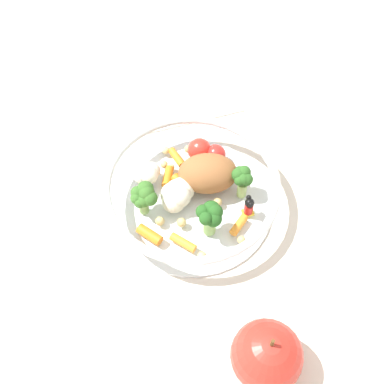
{
  "coord_description": "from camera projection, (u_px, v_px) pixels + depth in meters",
  "views": [
    {
      "loc": [
        -0.1,
        -0.31,
        0.54
      ],
      "look_at": [
        0.0,
        0.01,
        0.03
      ],
      "focal_mm": 46.47,
      "sensor_mm": 36.0,
      "label": 1
    }
  ],
  "objects": [
    {
      "name": "ground_plane",
      "position": [
        194.0,
        210.0,
        0.63
      ],
      "size": [
        2.4,
        2.4,
        0.0
      ],
      "primitive_type": "plane",
      "color": "silver"
    },
    {
      "name": "food_container",
      "position": [
        191.0,
        188.0,
        0.62
      ],
      "size": [
        0.22,
        0.22,
        0.06
      ],
      "color": "white",
      "rests_on": "ground_plane"
    },
    {
      "name": "loose_apple",
      "position": [
        267.0,
        356.0,
        0.49
      ],
      "size": [
        0.07,
        0.07,
        0.09
      ],
      "color": "red",
      "rests_on": "ground_plane"
    },
    {
      "name": "folded_napkin",
      "position": [
        182.0,
        90.0,
        0.75
      ],
      "size": [
        0.15,
        0.13,
        0.01
      ],
      "primitive_type": "cube",
      "rotation": [
        0.0,
        0.0,
        -0.0
      ],
      "color": "white",
      "rests_on": "ground_plane"
    }
  ]
}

